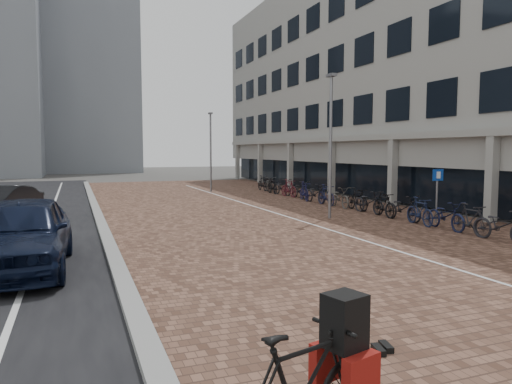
# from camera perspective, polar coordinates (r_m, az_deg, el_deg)

# --- Properties ---
(ground) EXTENTS (140.00, 140.00, 0.00)m
(ground) POSITION_cam_1_polar(r_m,az_deg,el_deg) (11.61, 10.77, -8.83)
(ground) COLOR #474442
(ground) RESTS_ON ground
(plaza_brick) EXTENTS (14.50, 42.00, 0.04)m
(plaza_brick) POSITION_cam_1_polar(r_m,az_deg,el_deg) (23.16, -0.69, -1.82)
(plaza_brick) COLOR brown
(plaza_brick) RESTS_ON ground
(curb) EXTENTS (0.35, 42.00, 0.14)m
(curb) POSITION_cam_1_polar(r_m,az_deg,el_deg) (21.76, -18.53, -2.36)
(curb) COLOR gray
(curb) RESTS_ON ground
(lane_line) EXTENTS (0.12, 44.00, 0.00)m
(lane_line) POSITION_cam_1_polar(r_m,az_deg,el_deg) (21.77, -23.53, -2.64)
(lane_line) COLOR white
(lane_line) RESTS_ON street_asphalt
(parking_line) EXTENTS (0.10, 30.00, 0.00)m
(parking_line) POSITION_cam_1_polar(r_m,az_deg,el_deg) (23.23, -0.22, -1.73)
(parking_line) COLOR white
(parking_line) RESTS_ON plaza_brick
(office_building) EXTENTS (8.40, 40.00, 15.00)m
(office_building) POSITION_cam_1_polar(r_m,az_deg,el_deg) (32.32, 15.86, 14.94)
(office_building) COLOR gray
(office_building) RESTS_ON ground
(car_navy) EXTENTS (2.23, 5.11, 1.71)m
(car_navy) POSITION_cam_1_polar(r_m,az_deg,el_deg) (12.13, -26.31, -4.54)
(car_navy) COLOR black
(car_navy) RESTS_ON ground
(car_dark) EXTENTS (3.00, 4.44, 1.39)m
(car_dark) POSITION_cam_1_polar(r_m,az_deg,el_deg) (21.00, -28.30, -1.25)
(car_dark) COLOR black
(car_dark) RESTS_ON ground
(shoes) EXTENTS (0.47, 0.42, 0.10)m
(shoes) POSITION_cam_1_polar(r_m,az_deg,el_deg) (7.02, 15.03, -17.88)
(shoes) COLOR black
(shoes) RESTS_ON ground
(parking_sign) EXTENTS (0.43, 0.11, 2.06)m
(parking_sign) POSITION_cam_1_polar(r_m,az_deg,el_deg) (19.07, 20.92, 0.42)
(parking_sign) COLOR slate
(parking_sign) RESTS_ON ground
(lamp_near) EXTENTS (0.12, 0.12, 5.72)m
(lamp_near) POSITION_cam_1_polar(r_m,az_deg,el_deg) (19.26, 8.92, 5.24)
(lamp_near) COLOR slate
(lamp_near) RESTS_ON ground
(lamp_far) EXTENTS (0.12, 0.12, 5.20)m
(lamp_far) POSITION_cam_1_polar(r_m,az_deg,el_deg) (31.68, -5.46, 4.69)
(lamp_far) COLOR gray
(lamp_far) RESTS_ON ground
(bike_row) EXTENTS (1.26, 21.44, 1.05)m
(bike_row) POSITION_cam_1_polar(r_m,az_deg,el_deg) (23.59, 9.53, -0.51)
(bike_row) COLOR black
(bike_row) RESTS_ON ground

